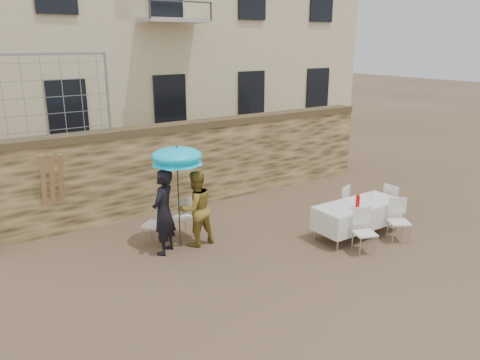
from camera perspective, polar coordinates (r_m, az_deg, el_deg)
ground at (r=8.74m, az=6.09°, el=-12.73°), size 80.00×80.00×0.00m
stone_wall at (r=12.28m, az=-8.92°, el=1.45°), size 13.00×0.50×2.20m
chain_link_fence at (r=11.01m, az=-23.80°, el=9.13°), size 3.20×0.06×1.80m
man_suit at (r=9.72m, az=-9.30°, el=-3.88°), size 0.78×0.75×1.80m
woman_dress at (r=10.06m, az=-5.41°, el=-3.46°), size 0.84×0.67×1.66m
umbrella at (r=9.66m, az=-7.69°, el=2.58°), size 1.10×1.10×2.07m
couple_chair_left at (r=10.34m, az=-10.49°, el=-5.17°), size 0.67×0.67×0.96m
couple_chair_right at (r=10.62m, az=-7.04°, el=-4.43°), size 0.51×0.51×0.96m
banquet_table at (r=10.84m, az=14.22°, el=-2.97°), size 2.10×0.85×0.78m
soda_bottle at (r=10.55m, az=14.16°, el=-2.52°), size 0.09×0.09×0.26m
table_chair_front_left at (r=10.04m, az=14.99°, el=-6.15°), size 0.62×0.62×0.96m
table_chair_front_right at (r=10.86m, az=18.84°, el=-4.76°), size 0.66×0.66×0.96m
table_chair_back at (r=11.57m, az=11.86°, el=-2.88°), size 0.60×0.60×0.96m
table_chair_side at (r=12.01m, az=18.26°, el=-2.64°), size 0.52×0.52×0.96m
wood_planks at (r=11.18m, az=-21.25°, el=-1.56°), size 0.70×0.20×2.00m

